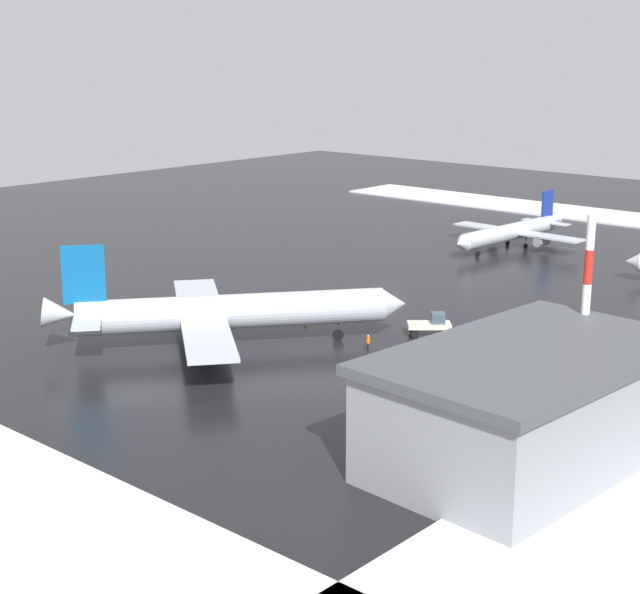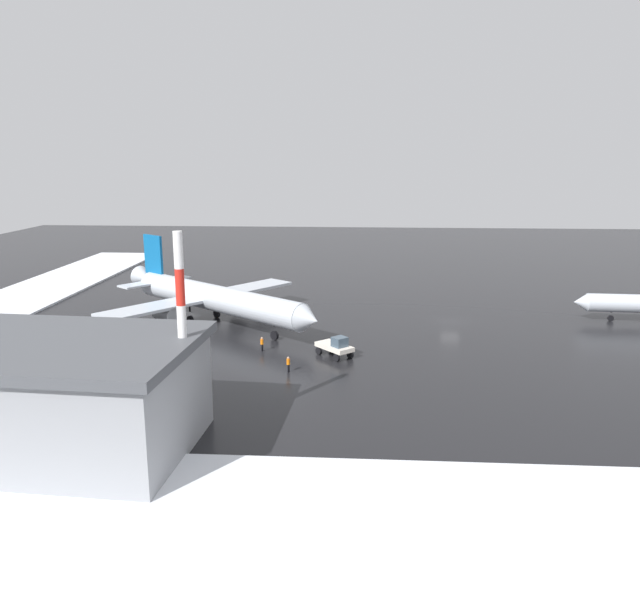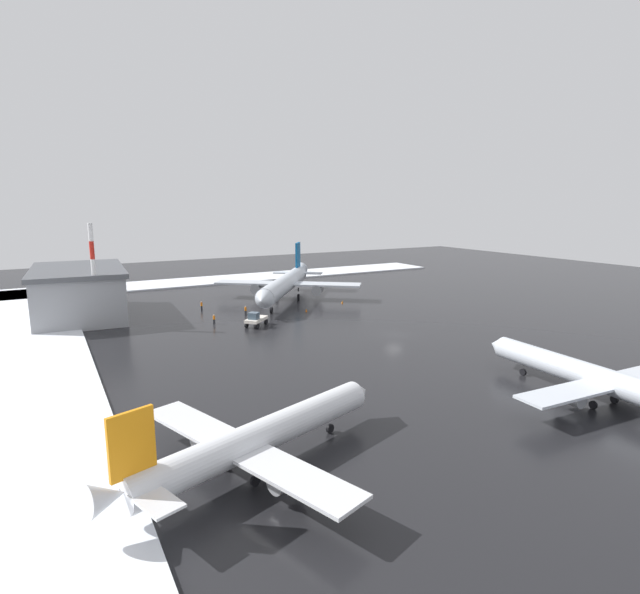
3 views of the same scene
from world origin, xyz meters
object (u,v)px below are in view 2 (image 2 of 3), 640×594
object	(u,v)px
pushback_tug	(336,346)
ground_crew_near_tug	(180,357)
ground_crew_mid_apron	(288,363)
cargo_hangar	(33,395)
traffic_cone_mid_line	(294,325)
traffic_cone_near_nose	(278,307)
antenna_mast	(183,341)
airplane_distant_tail	(213,298)
ground_crew_beside_wing	(262,343)

from	to	relation	value
pushback_tug	ground_crew_near_tug	size ratio (longest dim) A/B	2.86
ground_crew_mid_apron	cargo_hangar	distance (m)	26.04
ground_crew_near_tug	traffic_cone_mid_line	distance (m)	19.93
cargo_hangar	traffic_cone_near_nose	distance (m)	49.03
pushback_tug	antenna_mast	xyz separation A→B (m)	(-10.94, -22.79, 7.20)
antenna_mast	cargo_hangar	distance (m)	12.23
ground_crew_near_tug	ground_crew_mid_apron	xyz separation A→B (m)	(12.07, -1.37, 0.00)
antenna_mast	traffic_cone_mid_line	distance (m)	36.66
ground_crew_mid_apron	traffic_cone_mid_line	size ratio (longest dim) A/B	3.11
pushback_tug	cargo_hangar	world-z (taller)	cargo_hangar
airplane_distant_tail	ground_crew_beside_wing	distance (m)	15.00
traffic_cone_near_nose	traffic_cone_mid_line	bearing A→B (deg)	-71.23
airplane_distant_tail	cargo_hangar	distance (m)	38.42
airplane_distant_tail	ground_crew_beside_wing	world-z (taller)	airplane_distant_tail
airplane_distant_tail	ground_crew_mid_apron	xyz separation A→B (m)	(12.47, -19.13, -2.70)
pushback_tug	cargo_hangar	size ratio (longest dim) A/B	0.19
antenna_mast	traffic_cone_near_nose	size ratio (longest dim) A/B	30.86
ground_crew_near_tug	traffic_cone_mid_line	bearing A→B (deg)	-67.35
cargo_hangar	ground_crew_mid_apron	bearing A→B (deg)	50.92
ground_crew_beside_wing	antenna_mast	size ratio (longest dim) A/B	0.10
airplane_distant_tail	cargo_hangar	size ratio (longest dim) A/B	1.21
cargo_hangar	airplane_distant_tail	bearing A→B (deg)	86.13
pushback_tug	traffic_cone_mid_line	distance (m)	14.07
ground_crew_beside_wing	airplane_distant_tail	bearing A→B (deg)	-15.96
cargo_hangar	traffic_cone_mid_line	bearing A→B (deg)	70.07
traffic_cone_mid_line	traffic_cone_near_nose	bearing A→B (deg)	108.77
ground_crew_mid_apron	traffic_cone_near_nose	distance (m)	28.61
ground_crew_beside_wing	cargo_hangar	distance (m)	29.58
airplane_distant_tail	antenna_mast	bearing A→B (deg)	-42.17
ground_crew_near_tug	traffic_cone_near_nose	world-z (taller)	ground_crew_near_tug
ground_crew_beside_wing	traffic_cone_near_nose	bearing A→B (deg)	-49.14
airplane_distant_tail	cargo_hangar	bearing A→B (deg)	-59.64
pushback_tug	ground_crew_mid_apron	world-z (taller)	pushback_tug
pushback_tug	traffic_cone_near_nose	xyz separation A→B (m)	(-9.57, 22.69, -1.01)
ground_crew_near_tug	ground_crew_mid_apron	bearing A→B (deg)	-131.14
airplane_distant_tail	antenna_mast	distance (m)	37.27
pushback_tug	cargo_hangar	bearing A→B (deg)	-84.34
ground_crew_beside_wing	cargo_hangar	world-z (taller)	cargo_hangar
ground_crew_near_tug	traffic_cone_mid_line	size ratio (longest dim) A/B	3.11
ground_crew_near_tug	traffic_cone_mid_line	world-z (taller)	ground_crew_near_tug
antenna_mast	traffic_cone_mid_line	size ratio (longest dim) A/B	30.86
ground_crew_beside_wing	traffic_cone_mid_line	size ratio (longest dim) A/B	3.11
traffic_cone_near_nose	cargo_hangar	bearing A→B (deg)	-105.18
ground_crew_beside_wing	antenna_mast	bearing A→B (deg)	123.54
antenna_mast	pushback_tug	bearing A→B (deg)	64.36
airplane_distant_tail	ground_crew_mid_apron	world-z (taller)	airplane_distant_tail
pushback_tug	traffic_cone_mid_line	bearing A→B (deg)	164.06
pushback_tug	ground_crew_beside_wing	size ratio (longest dim) A/B	2.86
ground_crew_near_tug	traffic_cone_near_nose	distance (m)	27.82
ground_crew_beside_wing	antenna_mast	distance (m)	25.60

